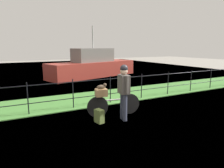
% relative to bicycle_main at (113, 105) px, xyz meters
% --- Properties ---
extents(ground_plane, '(60.00, 60.00, 0.00)m').
position_rel_bicycle_main_xyz_m(ground_plane, '(0.58, -0.82, -0.36)').
color(ground_plane, gray).
extents(grass_strip, '(27.00, 2.40, 0.03)m').
position_rel_bicycle_main_xyz_m(grass_strip, '(0.58, 2.30, -0.34)').
color(grass_strip, '#478438').
rests_on(grass_strip, ground).
extents(harbor_water, '(30.00, 30.00, 0.00)m').
position_rel_bicycle_main_xyz_m(harbor_water, '(0.58, 10.74, -0.35)').
color(harbor_water, '#426684').
rests_on(harbor_water, ground).
extents(iron_fence, '(18.04, 0.04, 1.08)m').
position_rel_bicycle_main_xyz_m(iron_fence, '(0.58, 1.34, 0.26)').
color(iron_fence, black).
rests_on(iron_fence, ground).
extents(bicycle_main, '(1.75, 0.35, 0.67)m').
position_rel_bicycle_main_xyz_m(bicycle_main, '(0.00, 0.00, 0.00)').
color(bicycle_main, black).
rests_on(bicycle_main, ground).
extents(wooden_crate, '(0.40, 0.32, 0.23)m').
position_rel_bicycle_main_xyz_m(wooden_crate, '(-0.40, 0.07, 0.43)').
color(wooden_crate, '#A87F51').
rests_on(wooden_crate, bicycle_main).
extents(terrier_dog, '(0.32, 0.18, 0.18)m').
position_rel_bicycle_main_xyz_m(terrier_dog, '(-0.38, 0.06, 0.62)').
color(terrier_dog, '#4C3D2D').
rests_on(terrier_dog, wooden_crate).
extents(cyclist_person, '(0.32, 0.53, 1.68)m').
position_rel_bicycle_main_xyz_m(cyclist_person, '(0.09, -0.47, 0.65)').
color(cyclist_person, '#383D51').
rests_on(cyclist_person, ground).
extents(backpack_on_paving, '(0.24, 0.31, 0.40)m').
position_rel_bicycle_main_xyz_m(backpack_on_paving, '(-0.67, -0.36, -0.16)').
color(backpack_on_paving, olive).
rests_on(backpack_on_paving, ground).
extents(moored_boat_near, '(7.22, 3.76, 3.67)m').
position_rel_bicycle_main_xyz_m(moored_boat_near, '(2.77, 8.31, 0.42)').
color(moored_boat_near, '#9E3328').
rests_on(moored_boat_near, ground).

